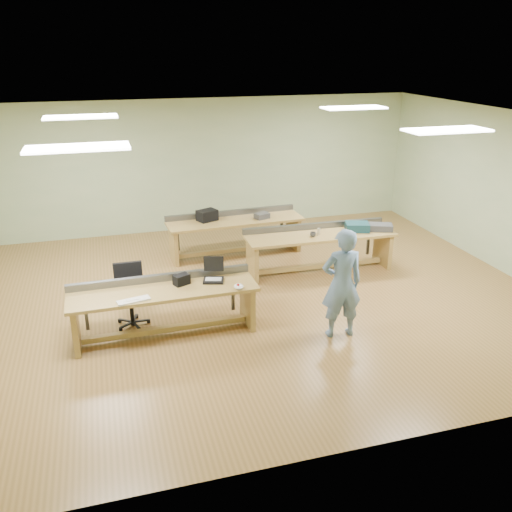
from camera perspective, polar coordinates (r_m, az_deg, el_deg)
name	(u,v)px	position (r m, az deg, el deg)	size (l,w,h in m)	color
floor	(249,297)	(9.46, -0.70, -4.30)	(10.00, 10.00, 0.00)	olive
ceiling	(249,121)	(8.59, -0.79, 14.03)	(10.00, 10.00, 0.00)	silver
wall_back	(203,165)	(12.69, -5.62, 9.48)	(10.00, 0.04, 3.00)	#A9B88C
wall_front	(357,329)	(5.45, 10.63, -7.58)	(10.00, 0.04, 3.00)	#A9B88C
wall_right	(505,193)	(11.27, 24.73, 6.09)	(0.04, 8.00, 3.00)	#A9B88C
fluor_panels	(249,123)	(8.60, -0.79, 13.83)	(6.20, 3.50, 0.03)	white
workbench_front	(164,301)	(8.17, -9.66, -4.67)	(2.77, 0.77, 0.86)	#A98A47
workbench_mid	(319,243)	(10.42, 6.67, 1.37)	(2.89, 0.84, 0.86)	#A98A47
workbench_back	(235,228)	(11.20, -2.24, 2.93)	(2.82, 0.86, 0.86)	#A98A47
person	(342,284)	(8.01, 9.01, -2.89)	(0.62, 0.40, 1.69)	#6A88AD
laptop_base	(214,280)	(8.24, -4.50, -2.56)	(0.30, 0.25, 0.03)	black
laptop_screen	(214,264)	(8.26, -4.48, -0.81)	(0.30, 0.01, 0.24)	black
keyboard	(134,300)	(7.78, -12.76, -4.59)	(0.46, 0.15, 0.03)	beige
trackball_mouse	(239,286)	(7.97, -1.83, -3.22)	(0.14, 0.17, 0.07)	white
camera_bag	(182,280)	(8.16, -7.85, -2.47)	(0.23, 0.15, 0.16)	black
task_chair	(131,303)	(8.65, -13.02, -4.86)	(0.53, 0.53, 0.98)	black
parts_bin_teal	(357,227)	(10.61, 10.60, 3.05)	(0.44, 0.33, 0.15)	#12353D
parts_bin_grey	(381,227)	(10.73, 12.97, 2.99)	(0.44, 0.28, 0.12)	#353538
mug	(313,234)	(10.16, 6.01, 2.28)	(0.11, 0.11, 0.09)	#353538
drinks_can	(319,231)	(10.29, 6.62, 2.60)	(0.07, 0.07, 0.12)	silver
storage_box_back	(207,215)	(11.07, -5.17, 4.29)	(0.38, 0.27, 0.22)	black
tray_back	(262,216)	(11.18, 0.63, 4.26)	(0.28, 0.21, 0.11)	#353538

